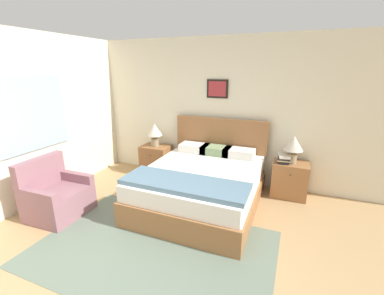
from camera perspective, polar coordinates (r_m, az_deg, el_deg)
name	(u,v)px	position (r m, az deg, el deg)	size (l,w,h in m)	color
wall_back	(217,111)	(4.78, 5.66, 7.97)	(7.06, 0.09, 2.60)	beige
wall_left	(45,118)	(4.74, -29.91, 5.74)	(0.08, 5.64, 2.60)	beige
area_rug_main	(153,248)	(3.32, -8.59, -21.24)	(2.78, 1.81, 0.01)	slate
bed	(202,184)	(4.05, 2.16, -8.10)	(1.70, 2.05, 1.20)	#936038
armchair	(56,196)	(4.27, -27.93, -9.58)	(0.70, 0.78, 0.84)	#8E606B
nightstand_near_window	(156,160)	(5.23, -7.95, -2.72)	(0.55, 0.45, 0.59)	#936038
nightstand_by_door	(290,179)	(4.59, 20.88, -6.64)	(0.55, 0.45, 0.59)	#936038
table_lamp_near_window	(154,131)	(5.05, -8.34, 3.61)	(0.31, 0.31, 0.45)	gray
table_lamp_by_door	(293,145)	(4.38, 21.63, 0.48)	(0.31, 0.31, 0.45)	gray
book_thick_bottom	(284,161)	(4.43, 19.68, -2.91)	(0.18, 0.21, 0.04)	#232328
book_hardcover_middle	(284,159)	(4.42, 19.73, -2.49)	(0.22, 0.24, 0.03)	beige
book_novel_upper	(284,158)	(4.41, 19.76, -2.14)	(0.21, 0.25, 0.03)	#232328
book_slim_near_top	(284,156)	(4.40, 19.81, -1.72)	(0.21, 0.28, 0.04)	silver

